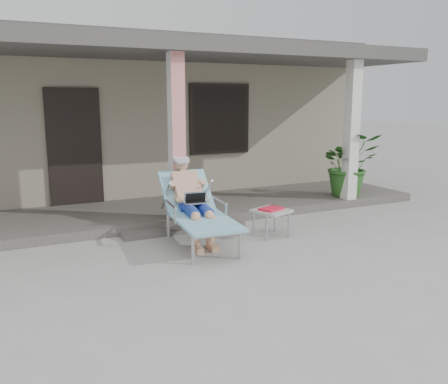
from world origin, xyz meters
TOP-DOWN VIEW (x-y plane):
  - ground at (0.00, 0.00)m, footprint 60.00×60.00m
  - house at (0.00, 6.50)m, footprint 10.40×5.40m
  - porch_deck at (0.00, 3.00)m, footprint 10.00×2.00m
  - porch_overhang at (0.00, 2.95)m, footprint 10.00×2.30m
  - porch_step at (0.00, 1.85)m, footprint 2.00×0.30m
  - lounger at (-0.05, 1.31)m, footprint 0.91×2.01m
  - side_table at (1.10, 1.06)m, footprint 0.63×0.63m
  - potted_palm at (3.69, 2.40)m, footprint 1.30×1.18m

SIDE VIEW (x-z plane):
  - ground at x=0.00m, z-range 0.00..0.00m
  - porch_step at x=0.00m, z-range 0.00..0.07m
  - porch_deck at x=0.00m, z-range 0.00..0.15m
  - side_table at x=1.10m, z-range 0.15..0.59m
  - potted_palm at x=3.69m, z-range 0.15..1.40m
  - lounger at x=-0.05m, z-range 0.15..1.42m
  - house at x=0.00m, z-range 0.02..3.32m
  - porch_overhang at x=0.00m, z-range 1.36..4.21m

